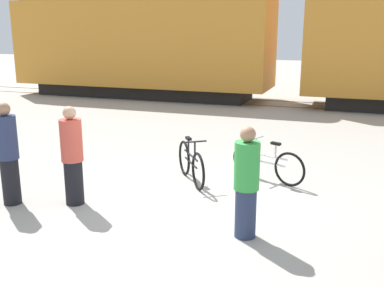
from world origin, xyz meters
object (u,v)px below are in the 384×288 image
freight_train (289,29)px  person_in_navy (8,154)px  person_in_green (246,183)px  bicycle_silver (267,163)px  bicycle_black (191,163)px  person_in_red (72,156)px

freight_train → person_in_navy: 13.03m
person_in_green → bicycle_silver: bearing=-75.0°
bicycle_black → person_in_red: size_ratio=0.81×
freight_train → bicycle_black: freight_train is taller
bicycle_silver → person_in_red: 3.76m
bicycle_silver → person_in_navy: 4.79m
bicycle_black → person_in_green: 2.60m
bicycle_silver → person_in_red: (-2.88, -2.36, 0.49)m
bicycle_silver → bicycle_black: bearing=-156.8°
bicycle_black → person_in_navy: person_in_navy is taller
bicycle_silver → person_in_red: bearing=-140.7°
bicycle_black → person_in_navy: 3.33m
bicycle_black → person_in_green: (1.57, -2.02, 0.43)m
person_in_navy → person_in_green: bearing=14.5°
freight_train → person_in_green: 12.69m
bicycle_black → person_in_green: person_in_green is taller
person_in_green → person_in_red: person_in_red is taller
freight_train → person_in_navy: (-2.84, -12.54, -2.07)m
freight_train → person_in_green: bearing=-84.3°
bicycle_black → person_in_navy: bearing=-139.8°
person_in_green → person_in_navy: (-4.08, -0.10, 0.07)m
bicycle_black → person_in_red: bearing=-130.2°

